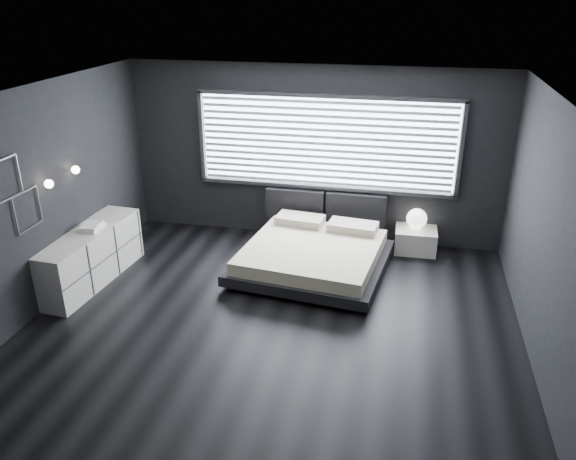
# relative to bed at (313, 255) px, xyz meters

# --- Properties ---
(room) EXTENTS (6.04, 6.00, 2.80)m
(room) POSITION_rel_bed_xyz_m (-0.23, -1.49, 1.15)
(room) COLOR black
(room) RESTS_ON ground
(window) EXTENTS (4.14, 0.09, 1.52)m
(window) POSITION_rel_bed_xyz_m (-0.03, 1.20, 1.36)
(window) COLOR white
(window) RESTS_ON ground
(headboard) EXTENTS (1.96, 0.16, 0.52)m
(headboard) POSITION_rel_bed_xyz_m (-0.00, 1.15, 0.32)
(headboard) COLOR black
(headboard) RESTS_ON ground
(sconce_near) EXTENTS (0.18, 0.11, 0.11)m
(sconce_near) POSITION_rel_bed_xyz_m (-3.11, -1.44, 1.35)
(sconce_near) COLOR silver
(sconce_near) RESTS_ON ground
(sconce_far) EXTENTS (0.18, 0.11, 0.11)m
(sconce_far) POSITION_rel_bed_xyz_m (-3.11, -0.84, 1.35)
(sconce_far) COLOR silver
(sconce_far) RESTS_ON ground
(wall_art_upper) EXTENTS (0.01, 0.48, 0.48)m
(wall_art_upper) POSITION_rel_bed_xyz_m (-3.21, -2.04, 1.60)
(wall_art_upper) COLOR #47474C
(wall_art_upper) RESTS_ON ground
(wall_art_lower) EXTENTS (0.01, 0.48, 0.48)m
(wall_art_lower) POSITION_rel_bed_xyz_m (-3.21, -1.79, 1.13)
(wall_art_lower) COLOR #47474C
(wall_art_lower) RESTS_ON ground
(bed) EXTENTS (2.31, 2.22, 0.54)m
(bed) POSITION_rel_bed_xyz_m (0.00, 0.00, 0.00)
(bed) COLOR black
(bed) RESTS_ON ground
(nightstand) EXTENTS (0.65, 0.54, 0.37)m
(nightstand) POSITION_rel_bed_xyz_m (1.47, 1.01, -0.06)
(nightstand) COLOR silver
(nightstand) RESTS_ON ground
(orb_lamp) EXTENTS (0.32, 0.32, 0.32)m
(orb_lamp) POSITION_rel_bed_xyz_m (1.46, 1.05, 0.28)
(orb_lamp) COLOR white
(orb_lamp) RESTS_ON nightstand
(dresser) EXTENTS (0.68, 1.95, 0.77)m
(dresser) POSITION_rel_bed_xyz_m (-3.01, -0.98, 0.13)
(dresser) COLOR silver
(dresser) RESTS_ON ground
(book_stack) EXTENTS (0.29, 0.37, 0.07)m
(book_stack) POSITION_rel_bed_xyz_m (-2.98, -0.89, 0.55)
(book_stack) COLOR white
(book_stack) RESTS_ON dresser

